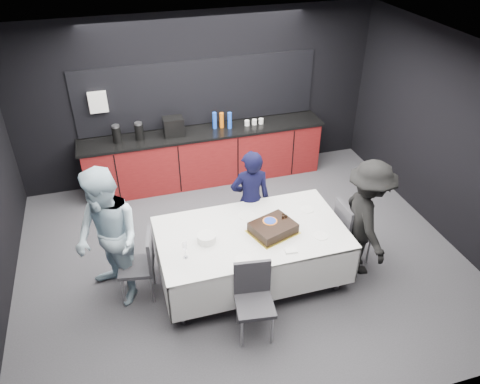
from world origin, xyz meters
name	(u,v)px	position (x,y,z in m)	size (l,w,h in m)	color
ground	(242,259)	(0.00, 0.00, 0.00)	(6.00, 6.00, 0.00)	#3E3E43
room_shell	(242,139)	(0.00, 0.00, 1.86)	(6.04, 5.04, 2.82)	white
kitchenette	(204,152)	(-0.02, 2.22, 0.54)	(4.10, 0.64, 2.05)	#5C0E0F
party_table	(251,240)	(0.00, -0.40, 0.64)	(2.32, 1.32, 0.78)	#99999E
cake_assembly	(273,228)	(0.25, -0.49, 0.85)	(0.65, 0.59, 0.17)	gold
plate_stack	(207,238)	(-0.57, -0.43, 0.83)	(0.23, 0.23, 0.10)	white
loose_plate_near	(243,259)	(-0.25, -0.86, 0.78)	(0.19, 0.19, 0.01)	white
loose_plate_right_a	(307,209)	(0.85, -0.16, 0.78)	(0.18, 0.18, 0.01)	white
loose_plate_right_b	(321,236)	(0.78, -0.72, 0.78)	(0.18, 0.18, 0.01)	white
loose_plate_far	(246,215)	(0.04, -0.06, 0.78)	(0.22, 0.22, 0.01)	white
fork_pile	(291,251)	(0.33, -0.89, 0.79)	(0.14, 0.09, 0.02)	white
champagne_flute	(185,247)	(-0.87, -0.64, 0.94)	(0.06, 0.06, 0.22)	white
chair_left	(142,261)	(-1.35, -0.28, 0.53)	(0.49, 0.49, 0.92)	#303035
chair_right	(349,228)	(1.36, -0.41, 0.53)	(0.43, 0.43, 0.92)	#303035
chair_near	(254,295)	(-0.23, -1.19, 0.53)	(0.47, 0.47, 0.92)	#303035
person_center	(250,200)	(0.21, 0.29, 0.76)	(0.55, 0.36, 1.51)	black
person_left	(108,239)	(-1.70, -0.21, 0.91)	(0.88, 0.69, 1.82)	#A8C4D4
person_right	(366,219)	(1.47, -0.61, 0.81)	(1.05, 0.60, 1.63)	black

